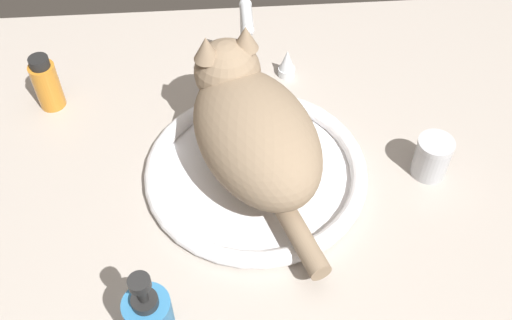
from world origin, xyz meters
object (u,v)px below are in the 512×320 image
object	(u,v)px
sink_basin	(256,171)
amber_bottle	(47,84)
faucet	(246,51)
cat	(250,124)
metal_jar	(432,157)

from	to	relation	value
sink_basin	amber_bottle	size ratio (longest dim) A/B	3.37
faucet	cat	world-z (taller)	cat
faucet	amber_bottle	bearing A→B (deg)	-173.38
cat	metal_jar	size ratio (longest dim) A/B	5.32
metal_jar	faucet	bearing A→B (deg)	138.82
amber_bottle	metal_jar	size ratio (longest dim) A/B	1.48
faucet	metal_jar	distance (cm)	37.59
sink_basin	amber_bottle	xyz separation A→B (cm)	(-35.39, 19.40, 3.80)
sink_basin	faucet	bearing A→B (deg)	90.00
sink_basin	metal_jar	distance (cm)	28.32
faucet	metal_jar	world-z (taller)	faucet
sink_basin	cat	distance (cm)	9.26
cat	amber_bottle	world-z (taller)	cat
cat	sink_basin	bearing A→B (deg)	-70.80
amber_bottle	cat	bearing A→B (deg)	-26.56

